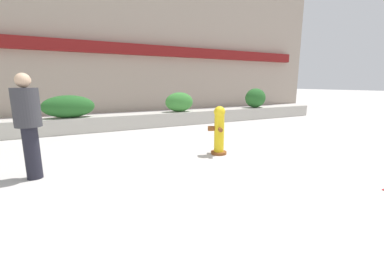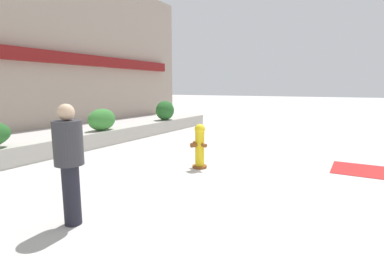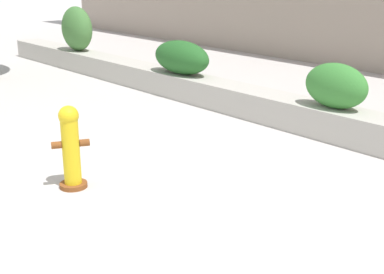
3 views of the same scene
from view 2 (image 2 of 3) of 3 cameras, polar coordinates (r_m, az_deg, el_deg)
ground_plane at (r=5.61m, az=11.16°, el=-11.06°), size 120.00×120.00×0.00m
planter_wall_low at (r=9.26m, az=-26.69°, el=-2.12°), size 18.00×0.70×0.50m
hedge_bush_2 at (r=10.57m, az=-16.79°, el=3.20°), size 1.12×0.58×0.73m
hedge_bush_3 at (r=13.42m, az=-5.16°, el=5.06°), size 1.01×0.70×0.85m
fire_hydrant at (r=7.24m, az=1.44°, el=-1.66°), size 0.48×0.47×1.08m
pedestrian at (r=4.51m, az=-22.38°, el=-3.58°), size 0.56×0.56×1.73m
tactile_warning_pad at (r=8.20m, az=29.50°, el=-5.49°), size 1.25×1.25×0.01m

